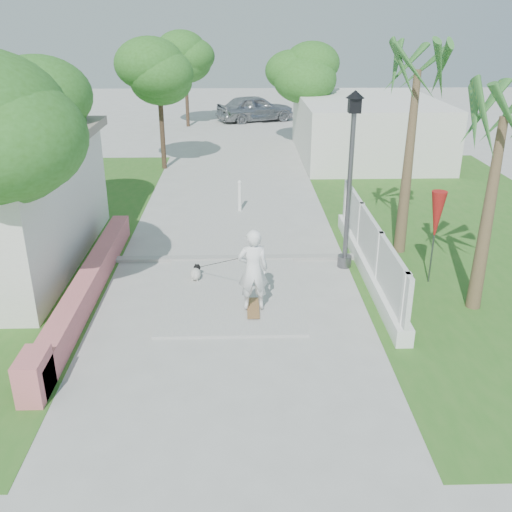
{
  "coord_description": "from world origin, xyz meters",
  "views": [
    {
      "loc": [
        0.22,
        -7.97,
        6.02
      ],
      "look_at": [
        0.55,
        3.66,
        1.1
      ],
      "focal_mm": 40.0,
      "sensor_mm": 36.0,
      "label": 1
    }
  ],
  "objects_px": {
    "patio_umbrella": "(437,217)",
    "skateboarder": "(224,265)",
    "street_lamp": "(350,175)",
    "dog": "(196,273)",
    "parked_car": "(255,108)",
    "bollard": "(240,195)"
  },
  "relations": [
    {
      "from": "patio_umbrella",
      "to": "skateboarder",
      "type": "height_order",
      "value": "patio_umbrella"
    },
    {
      "from": "patio_umbrella",
      "to": "dog",
      "type": "xyz_separation_m",
      "value": [
        -5.69,
        0.23,
        -1.47
      ]
    },
    {
      "from": "street_lamp",
      "to": "dog",
      "type": "relative_size",
      "value": 7.71
    },
    {
      "from": "street_lamp",
      "to": "bollard",
      "type": "relative_size",
      "value": 4.07
    },
    {
      "from": "bollard",
      "to": "skateboarder",
      "type": "bearing_deg",
      "value": -93.38
    },
    {
      "from": "street_lamp",
      "to": "skateboarder",
      "type": "distance_m",
      "value": 3.84
    },
    {
      "from": "street_lamp",
      "to": "bollard",
      "type": "bearing_deg",
      "value": 120.96
    },
    {
      "from": "street_lamp",
      "to": "patio_umbrella",
      "type": "distance_m",
      "value": 2.27
    },
    {
      "from": "patio_umbrella",
      "to": "skateboarder",
      "type": "distance_m",
      "value": 5.08
    },
    {
      "from": "bollard",
      "to": "parked_car",
      "type": "bearing_deg",
      "value": 86.74
    },
    {
      "from": "street_lamp",
      "to": "bollard",
      "type": "xyz_separation_m",
      "value": [
        -2.7,
        4.5,
        -1.84
      ]
    },
    {
      "from": "parked_car",
      "to": "street_lamp",
      "type": "bearing_deg",
      "value": 161.26
    },
    {
      "from": "bollard",
      "to": "patio_umbrella",
      "type": "distance_m",
      "value": 7.25
    },
    {
      "from": "street_lamp",
      "to": "patio_umbrella",
      "type": "xyz_separation_m",
      "value": [
        1.9,
        -1.0,
        -0.74
      ]
    },
    {
      "from": "bollard",
      "to": "parked_car",
      "type": "relative_size",
      "value": 0.23
    },
    {
      "from": "street_lamp",
      "to": "patio_umbrella",
      "type": "height_order",
      "value": "street_lamp"
    },
    {
      "from": "skateboarder",
      "to": "dog",
      "type": "distance_m",
      "value": 1.31
    },
    {
      "from": "skateboarder",
      "to": "parked_car",
      "type": "height_order",
      "value": "skateboarder"
    },
    {
      "from": "patio_umbrella",
      "to": "bollard",
      "type": "bearing_deg",
      "value": 129.91
    },
    {
      "from": "patio_umbrella",
      "to": "dog",
      "type": "bearing_deg",
      "value": 177.73
    },
    {
      "from": "dog",
      "to": "parked_car",
      "type": "height_order",
      "value": "parked_car"
    },
    {
      "from": "dog",
      "to": "patio_umbrella",
      "type": "bearing_deg",
      "value": 5.87
    }
  ]
}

